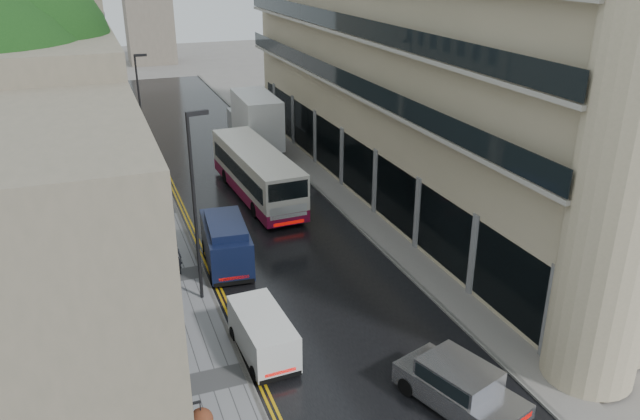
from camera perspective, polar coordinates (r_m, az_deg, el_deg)
road at (r=38.79m, az=-6.36°, el=0.87°), size 9.00×85.00×0.02m
left_sidewalk at (r=37.91m, az=-14.94°, el=-0.24°), size 2.70×85.00×0.12m
right_sidewalk at (r=40.31m, az=1.08°, el=1.94°), size 1.80×85.00×0.12m
old_shop_row at (r=38.44m, az=-21.65°, el=8.58°), size 4.50×56.00×12.00m
modern_block at (r=39.16m, az=8.81°, el=11.63°), size 8.00×40.00×14.00m
tree_far at (r=41.47m, az=-25.54°, el=9.23°), size 9.24×9.24×12.46m
cream_bus at (r=35.72m, az=-6.05°, el=1.57°), size 3.09×11.30×3.05m
white_lorry at (r=45.69m, az=-6.89°, el=7.23°), size 2.84×8.71×4.53m
white_van at (r=22.88m, az=-6.02°, el=-13.43°), size 1.84×3.97×1.76m
navy_van at (r=29.00m, az=-9.93°, el=-4.44°), size 2.41×5.09×2.52m
pedestrian at (r=30.13m, az=-13.09°, el=-4.33°), size 0.64×0.46×1.66m
lamp_post_near at (r=26.52m, az=-11.37°, el=-0.07°), size 0.96×0.36×8.31m
lamp_post_far at (r=45.91m, az=-16.08°, el=8.74°), size 0.87×0.22×7.67m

